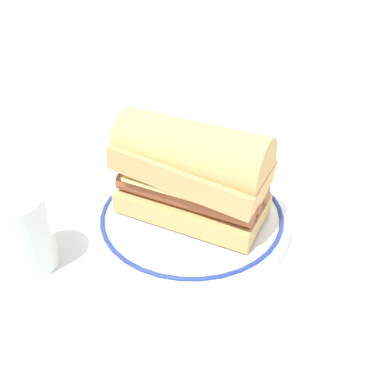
{
  "coord_description": "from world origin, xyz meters",
  "views": [
    {
      "loc": [
        0.22,
        -0.37,
        0.34
      ],
      "look_at": [
        0.02,
        -0.01,
        0.04
      ],
      "focal_mm": 38.56,
      "sensor_mm": 36.0,
      "label": 1
    }
  ],
  "objects": [
    {
      "name": "drinking_glass",
      "position": [
        -0.1,
        -0.17,
        0.04
      ],
      "size": [
        0.06,
        0.06,
        0.09
      ],
      "color": "silver",
      "rests_on": "ground_plane"
    },
    {
      "name": "ground_plane",
      "position": [
        0.0,
        0.0,
        0.0
      ],
      "size": [
        1.5,
        1.5,
        0.0
      ],
      "primitive_type": "plane",
      "color": "white"
    },
    {
      "name": "sausage_sandwich",
      "position": [
        0.02,
        -0.01,
        0.08
      ],
      "size": [
        0.19,
        0.1,
        0.12
      ],
      "rotation": [
        0.0,
        0.0,
        0.05
      ],
      "color": "tan",
      "rests_on": "plate"
    },
    {
      "name": "plate",
      "position": [
        0.02,
        -0.01,
        0.01
      ],
      "size": [
        0.25,
        0.25,
        0.01
      ],
      "color": "white",
      "rests_on": "ground_plane"
    }
  ]
}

